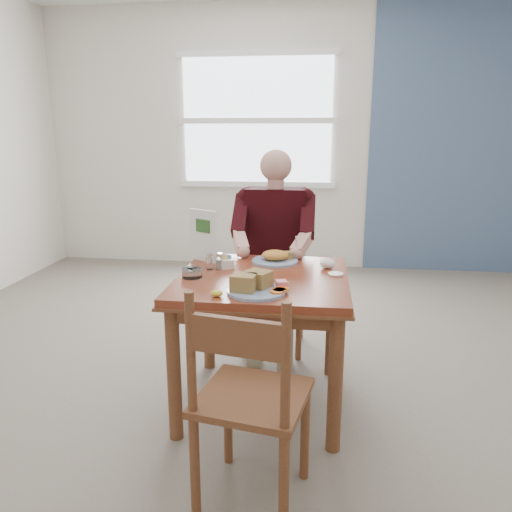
# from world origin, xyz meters

# --- Properties ---
(floor) EXTENTS (6.00, 6.00, 0.00)m
(floor) POSITION_xyz_m (0.00, 0.00, 0.00)
(floor) COLOR #685E54
(floor) RESTS_ON ground
(wall_back) EXTENTS (5.50, 0.00, 5.50)m
(wall_back) POSITION_xyz_m (0.00, 3.00, 1.40)
(wall_back) COLOR silver
(wall_back) RESTS_ON ground
(accent_panel) EXTENTS (1.60, 0.02, 2.80)m
(accent_panel) POSITION_xyz_m (1.60, 2.98, 1.40)
(accent_panel) COLOR #445B7F
(accent_panel) RESTS_ON ground
(lemon_wedge) EXTENTS (0.07, 0.06, 0.03)m
(lemon_wedge) POSITION_xyz_m (-0.17, -0.37, 0.77)
(lemon_wedge) COLOR gold
(lemon_wedge) RESTS_ON table
(napkin) EXTENTS (0.10, 0.10, 0.05)m
(napkin) POSITION_xyz_m (0.35, 0.20, 0.78)
(napkin) COLOR white
(napkin) RESTS_ON table
(metal_dish) EXTENTS (0.10, 0.10, 0.01)m
(metal_dish) POSITION_xyz_m (0.39, 0.06, 0.76)
(metal_dish) COLOR silver
(metal_dish) RESTS_ON table
(window) EXTENTS (1.72, 0.04, 1.42)m
(window) POSITION_xyz_m (-0.40, 2.97, 1.60)
(window) COLOR white
(window) RESTS_ON wall_back
(table) EXTENTS (0.92, 0.92, 0.75)m
(table) POSITION_xyz_m (0.00, 0.00, 0.64)
(table) COLOR maroon
(table) RESTS_ON ground
(chair_far) EXTENTS (0.42, 0.42, 0.95)m
(chair_far) POSITION_xyz_m (0.00, 0.80, 0.48)
(chair_far) COLOR brown
(chair_far) RESTS_ON ground
(chair_near) EXTENTS (0.49, 0.49, 0.95)m
(chair_near) POSITION_xyz_m (0.04, -0.80, 0.48)
(chair_near) COLOR brown
(chair_near) RESTS_ON ground
(diner) EXTENTS (0.53, 0.56, 1.39)m
(diner) POSITION_xyz_m (0.00, 0.71, 0.81)
(diner) COLOR gray
(diner) RESTS_ON chair_far
(near_plate) EXTENTS (0.34, 0.34, 0.09)m
(near_plate) POSITION_xyz_m (-0.01, -0.28, 0.78)
(near_plate) COLOR white
(near_plate) RESTS_ON table
(far_plate) EXTENTS (0.34, 0.34, 0.07)m
(far_plate) POSITION_xyz_m (0.05, 0.29, 0.78)
(far_plate) COLOR white
(far_plate) RESTS_ON table
(caddy) EXTENTS (0.12, 0.12, 0.07)m
(caddy) POSITION_xyz_m (-0.23, 0.14, 0.78)
(caddy) COLOR white
(caddy) RESTS_ON table
(shakers) EXTENTS (0.10, 0.06, 0.09)m
(shakers) POSITION_xyz_m (-0.28, 0.10, 0.80)
(shakers) COLOR white
(shakers) RESTS_ON table
(creamer) EXTENTS (0.11, 0.11, 0.05)m
(creamer) POSITION_xyz_m (-0.37, -0.07, 0.78)
(creamer) COLOR white
(creamer) RESTS_ON table
(menu) EXTENTS (0.19, 0.12, 0.31)m
(menu) POSITION_xyz_m (-0.38, 0.27, 0.91)
(menu) COLOR white
(menu) RESTS_ON table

